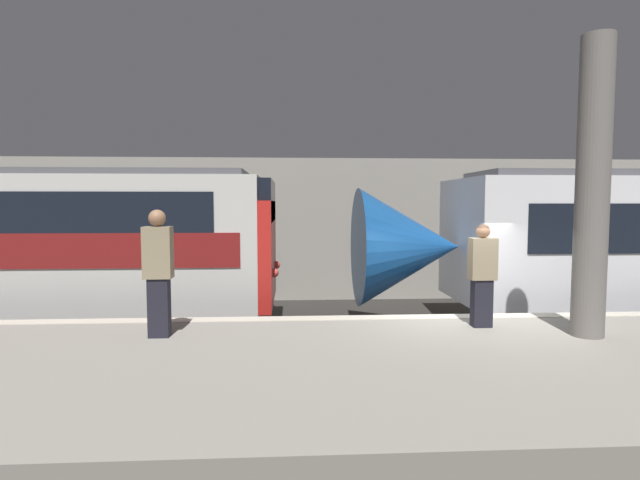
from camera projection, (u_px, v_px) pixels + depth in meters
name	position (u px, v px, depth m)	size (l,w,h in m)	color
ground_plane	(465.00, 374.00, 8.38)	(120.00, 120.00, 0.00)	#282623
platform	(530.00, 396.00, 6.09)	(40.00, 4.52, 1.03)	gray
station_rear_barrier	(389.00, 229.00, 14.88)	(50.00, 0.15, 4.19)	#9E998E
support_pillar_near	(592.00, 188.00, 6.81)	(0.44, 0.44, 4.10)	slate
person_waiting	(158.00, 270.00, 6.85)	(0.38, 0.24, 1.76)	black
person_walking	(482.00, 274.00, 7.42)	(0.38, 0.24, 1.54)	black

